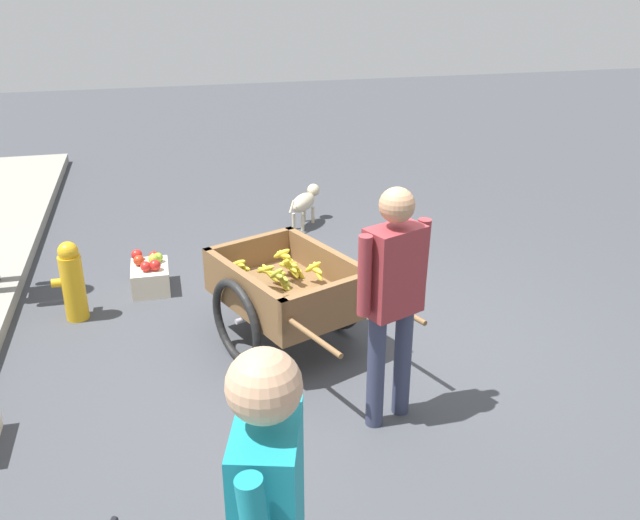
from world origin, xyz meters
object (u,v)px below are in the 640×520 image
at_px(dog, 305,201).
at_px(fruit_cart, 287,291).
at_px(fire_hydrant, 72,281).
at_px(plastic_bucket, 255,259).
at_px(mixed_fruit_crate, 150,275).
at_px(vendor_person, 393,289).

bearing_deg(dog, fruit_cart, 165.07).
distance_m(fruit_cart, dog, 2.53).
bearing_deg(fire_hydrant, plastic_bucket, -70.01).
distance_m(fire_hydrant, plastic_bucket, 1.65).
height_order(fruit_cart, dog, fruit_cart).
distance_m(fruit_cart, plastic_bucket, 1.37).
bearing_deg(fire_hydrant, mixed_fruit_crate, -54.66).
height_order(fire_hydrant, plastic_bucket, fire_hydrant).
relative_size(vendor_person, dog, 2.75).
distance_m(fruit_cart, vendor_person, 1.24).
bearing_deg(vendor_person, dog, -3.36).
distance_m(fire_hydrant, mixed_fruit_crate, 0.75).
xyz_separation_m(fruit_cart, plastic_bucket, (1.34, 0.06, -0.30)).
bearing_deg(fruit_cart, dog, -14.93).
xyz_separation_m(fruit_cart, mixed_fruit_crate, (1.20, 1.01, -0.30)).
height_order(dog, fire_hydrant, fire_hydrant).
height_order(fruit_cart, fire_hydrant, fruit_cart).
bearing_deg(fire_hydrant, dog, -53.47).
bearing_deg(plastic_bucket, fruit_cart, -177.50).
xyz_separation_m(plastic_bucket, mixed_fruit_crate, (-0.14, 0.95, -0.00)).
relative_size(fire_hydrant, plastic_bucket, 2.26).
bearing_deg(fire_hydrant, fruit_cart, -115.95).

